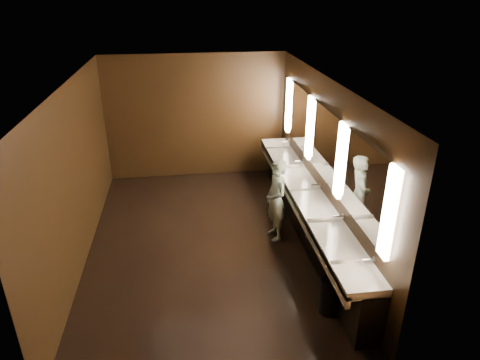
# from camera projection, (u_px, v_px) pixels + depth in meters

# --- Properties ---
(floor) EXTENTS (6.00, 6.00, 0.00)m
(floor) POSITION_uv_depth(u_px,v_px,m) (207.00, 242.00, 7.50)
(floor) COLOR black
(floor) RESTS_ON ground
(ceiling) EXTENTS (4.00, 6.00, 0.02)m
(ceiling) POSITION_uv_depth(u_px,v_px,m) (201.00, 82.00, 6.33)
(ceiling) COLOR #2D2D2B
(ceiling) RESTS_ON wall_back
(wall_back) EXTENTS (4.00, 0.02, 2.80)m
(wall_back) POSITION_uv_depth(u_px,v_px,m) (196.00, 117.00, 9.62)
(wall_back) COLOR black
(wall_back) RESTS_ON floor
(wall_front) EXTENTS (4.00, 0.02, 2.80)m
(wall_front) POSITION_uv_depth(u_px,v_px,m) (223.00, 288.00, 4.22)
(wall_front) COLOR black
(wall_front) RESTS_ON floor
(wall_left) EXTENTS (0.02, 6.00, 2.80)m
(wall_left) POSITION_uv_depth(u_px,v_px,m) (76.00, 176.00, 6.67)
(wall_left) COLOR black
(wall_left) RESTS_ON floor
(wall_right) EXTENTS (0.02, 6.00, 2.80)m
(wall_right) POSITION_uv_depth(u_px,v_px,m) (323.00, 163.00, 7.17)
(wall_right) COLOR black
(wall_right) RESTS_ON floor
(sink_counter) EXTENTS (0.55, 5.40, 1.01)m
(sink_counter) POSITION_uv_depth(u_px,v_px,m) (308.00, 211.00, 7.52)
(sink_counter) COLOR black
(sink_counter) RESTS_ON floor
(mirror_band) EXTENTS (0.06, 5.03, 1.15)m
(mirror_band) POSITION_uv_depth(u_px,v_px,m) (324.00, 143.00, 7.02)
(mirror_band) COLOR #FDE4C1
(mirror_band) RESTS_ON wall_right
(person) EXTENTS (0.43, 0.58, 1.47)m
(person) POSITION_uv_depth(u_px,v_px,m) (276.00, 200.00, 7.36)
(person) COLOR #80AAC0
(person) RESTS_ON floor
(trash_bin) EXTENTS (0.42, 0.42, 0.51)m
(trash_bin) POSITION_uv_depth(u_px,v_px,m) (331.00, 296.00, 5.83)
(trash_bin) COLOR black
(trash_bin) RESTS_ON floor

